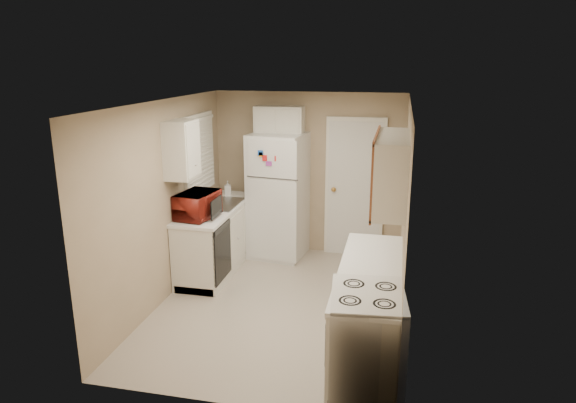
# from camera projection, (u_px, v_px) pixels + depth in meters

# --- Properties ---
(floor) EXTENTS (3.80, 3.80, 0.00)m
(floor) POSITION_uv_depth(u_px,v_px,m) (279.00, 304.00, 6.17)
(floor) COLOR beige
(floor) RESTS_ON ground
(ceiling) EXTENTS (3.80, 3.80, 0.00)m
(ceiling) POSITION_uv_depth(u_px,v_px,m) (278.00, 102.00, 5.53)
(ceiling) COLOR white
(ceiling) RESTS_ON floor
(wall_left) EXTENTS (3.80, 3.80, 0.00)m
(wall_left) POSITION_uv_depth(u_px,v_px,m) (165.00, 202.00, 6.14)
(wall_left) COLOR tan
(wall_left) RESTS_ON floor
(wall_right) EXTENTS (3.80, 3.80, 0.00)m
(wall_right) POSITION_uv_depth(u_px,v_px,m) (404.00, 216.00, 5.57)
(wall_right) COLOR tan
(wall_right) RESTS_ON floor
(wall_back) EXTENTS (2.80, 2.80, 0.00)m
(wall_back) POSITION_uv_depth(u_px,v_px,m) (308.00, 174.00, 7.64)
(wall_back) COLOR tan
(wall_back) RESTS_ON floor
(wall_front) EXTENTS (2.80, 2.80, 0.00)m
(wall_front) POSITION_uv_depth(u_px,v_px,m) (223.00, 275.00, 4.06)
(wall_front) COLOR tan
(wall_front) RESTS_ON floor
(left_counter) EXTENTS (0.60, 1.80, 0.90)m
(left_counter) POSITION_uv_depth(u_px,v_px,m) (217.00, 238.00, 7.13)
(left_counter) COLOR silver
(left_counter) RESTS_ON floor
(dishwasher) EXTENTS (0.03, 0.58, 0.72)m
(dishwasher) POSITION_uv_depth(u_px,v_px,m) (222.00, 252.00, 6.49)
(dishwasher) COLOR black
(dishwasher) RESTS_ON floor
(sink) EXTENTS (0.54, 0.74, 0.16)m
(sink) POSITION_uv_depth(u_px,v_px,m) (220.00, 207.00, 7.16)
(sink) COLOR gray
(sink) RESTS_ON left_counter
(microwave) EXTENTS (0.63, 0.40, 0.39)m
(microwave) POSITION_uv_depth(u_px,v_px,m) (198.00, 206.00, 6.50)
(microwave) COLOR maroon
(microwave) RESTS_ON left_counter
(soap_bottle) EXTENTS (0.12, 0.12, 0.21)m
(soap_bottle) POSITION_uv_depth(u_px,v_px,m) (228.00, 188.00, 7.61)
(soap_bottle) COLOR white
(soap_bottle) RESTS_ON left_counter
(window_blinds) EXTENTS (0.10, 0.98, 1.08)m
(window_blinds) POSITION_uv_depth(u_px,v_px,m) (200.00, 154.00, 7.01)
(window_blinds) COLOR silver
(window_blinds) RESTS_ON wall_left
(upper_cabinet_left) EXTENTS (0.30, 0.45, 0.70)m
(upper_cabinet_left) POSITION_uv_depth(u_px,v_px,m) (181.00, 150.00, 6.16)
(upper_cabinet_left) COLOR silver
(upper_cabinet_left) RESTS_ON wall_left
(refrigerator) EXTENTS (0.84, 0.83, 1.83)m
(refrigerator) POSITION_uv_depth(u_px,v_px,m) (279.00, 196.00, 7.52)
(refrigerator) COLOR silver
(refrigerator) RESTS_ON floor
(cabinet_over_fridge) EXTENTS (0.70, 0.30, 0.40)m
(cabinet_over_fridge) POSITION_uv_depth(u_px,v_px,m) (279.00, 120.00, 7.37)
(cabinet_over_fridge) COLOR silver
(cabinet_over_fridge) RESTS_ON wall_back
(interior_door) EXTENTS (0.86, 0.06, 2.08)m
(interior_door) POSITION_uv_depth(u_px,v_px,m) (354.00, 188.00, 7.51)
(interior_door) COLOR silver
(interior_door) RESTS_ON floor
(right_counter) EXTENTS (0.60, 2.00, 0.90)m
(right_counter) POSITION_uv_depth(u_px,v_px,m) (368.00, 310.00, 5.07)
(right_counter) COLOR silver
(right_counter) RESTS_ON floor
(stove) EXTENTS (0.70, 0.83, 0.94)m
(stove) POSITION_uv_depth(u_px,v_px,m) (366.00, 341.00, 4.49)
(stove) COLOR silver
(stove) RESTS_ON floor
(upper_cabinet_right) EXTENTS (0.30, 1.20, 0.70)m
(upper_cabinet_right) POSITION_uv_depth(u_px,v_px,m) (392.00, 171.00, 4.96)
(upper_cabinet_right) COLOR silver
(upper_cabinet_right) RESTS_ON wall_right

